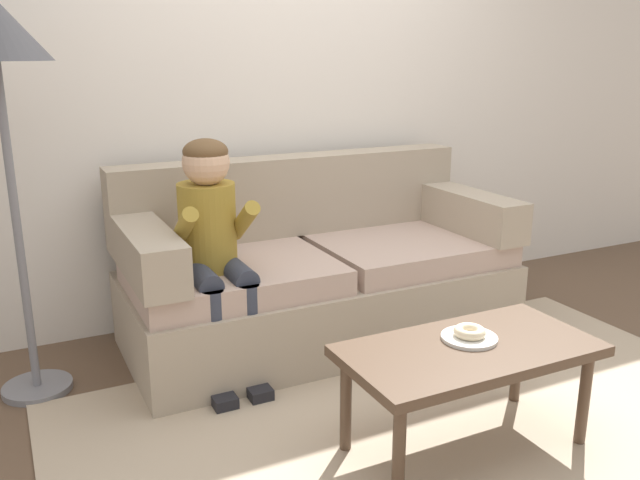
{
  "coord_description": "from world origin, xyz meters",
  "views": [
    {
      "loc": [
        -1.47,
        -2.12,
        1.46
      ],
      "look_at": [
        -0.2,
        0.45,
        0.65
      ],
      "focal_mm": 37.15,
      "sensor_mm": 36.0,
      "label": 1
    }
  ],
  "objects_px": {
    "couch": "(317,275)",
    "person_child": "(213,237)",
    "donut": "(470,332)",
    "toy_controller": "(484,372)",
    "coffee_table": "(469,358)"
  },
  "relations": [
    {
      "from": "donut",
      "to": "toy_controller",
      "type": "xyz_separation_m",
      "value": [
        0.42,
        0.38,
        -0.43
      ]
    },
    {
      "from": "coffee_table",
      "to": "donut",
      "type": "bearing_deg",
      "value": 53.68
    },
    {
      "from": "couch",
      "to": "donut",
      "type": "relative_size",
      "value": 16.5
    },
    {
      "from": "couch",
      "to": "coffee_table",
      "type": "height_order",
      "value": "couch"
    },
    {
      "from": "person_child",
      "to": "toy_controller",
      "type": "xyz_separation_m",
      "value": [
        1.1,
        -0.58,
        -0.65
      ]
    },
    {
      "from": "person_child",
      "to": "donut",
      "type": "bearing_deg",
      "value": -54.61
    },
    {
      "from": "couch",
      "to": "coffee_table",
      "type": "distance_m",
      "value": 1.21
    },
    {
      "from": "couch",
      "to": "person_child",
      "type": "bearing_deg",
      "value": -161.54
    },
    {
      "from": "person_child",
      "to": "donut",
      "type": "height_order",
      "value": "person_child"
    },
    {
      "from": "toy_controller",
      "to": "coffee_table",
      "type": "bearing_deg",
      "value": -107.62
    },
    {
      "from": "couch",
      "to": "toy_controller",
      "type": "relative_size",
      "value": 8.76
    },
    {
      "from": "person_child",
      "to": "donut",
      "type": "xyz_separation_m",
      "value": [
        0.68,
        -0.96,
        -0.21
      ]
    },
    {
      "from": "couch",
      "to": "coffee_table",
      "type": "xyz_separation_m",
      "value": [
        0.04,
        -1.21,
        0.04
      ]
    },
    {
      "from": "coffee_table",
      "to": "donut",
      "type": "distance_m",
      "value": 0.1
    },
    {
      "from": "couch",
      "to": "toy_controller",
      "type": "height_order",
      "value": "couch"
    }
  ]
}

